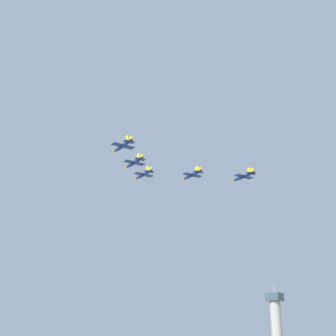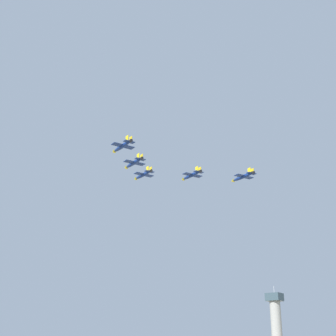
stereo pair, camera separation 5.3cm
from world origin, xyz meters
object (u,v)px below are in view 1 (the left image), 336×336
jet_right_wingman (191,175)px  jet_right_outer (243,177)px  jet_left_wingman (134,163)px  jet_lead (143,175)px  jet_left_outer (122,146)px  control_tower (276,326)px

jet_right_wingman → jet_right_outer: jet_right_wingman is taller
jet_left_wingman → jet_lead: bearing=-40.1°
jet_right_wingman → jet_left_outer: 54.57m
jet_lead → jet_right_wingman: 26.28m
jet_left_wingman → jet_left_outer: (-23.07, -12.26, -2.13)m
control_tower → jet_right_outer: bearing=55.5°
jet_right_wingman → control_tower: bearing=-163.4°
jet_lead → jet_right_wingman: jet_lead is taller
jet_lead → jet_left_outer: bearing=138.8°
control_tower → jet_left_outer: bearing=139.8°
jet_right_wingman → jet_left_outer: jet_right_wingman is taller
control_tower → jet_lead: jet_lead is taller
jet_right_wingman → jet_right_outer: bearing=-139.5°
jet_lead → jet_left_wingman: (-23.06, -12.26, -3.20)m
jet_right_outer → jet_left_outer: bearing=89.3°
control_tower → jet_lead: 103.49m
control_tower → jet_lead: bearing=93.9°
control_tower → jet_lead: (-4.53, 67.29, 78.51)m
jet_right_wingman → jet_right_outer: size_ratio=1.01×
jet_left_outer → jet_right_wingman: bearing=-69.2°
jet_left_wingman → jet_right_wingman: (31.45, -12.48, 0.34)m
jet_lead → jet_left_wingman: jet_lead is taller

